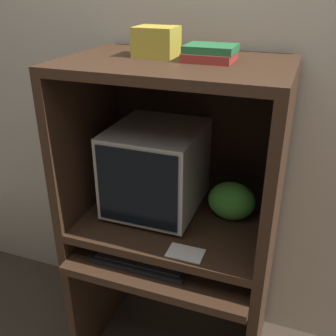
{
  "coord_description": "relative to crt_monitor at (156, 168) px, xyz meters",
  "views": [
    {
      "loc": [
        0.47,
        -1.09,
        1.73
      ],
      "look_at": [
        -0.03,
        0.29,
        1.02
      ],
      "focal_mm": 42.0,
      "sensor_mm": 36.0,
      "label": 1
    }
  ],
  "objects": [
    {
      "name": "desk_base",
      "position": [
        0.11,
        -0.09,
        -0.58
      ],
      "size": [
        0.85,
        0.63,
        0.67
      ],
      "color": "#382316",
      "rests_on": "ground_plane"
    },
    {
      "name": "hutch_upper",
      "position": [
        0.11,
        -0.02,
        0.24
      ],
      "size": [
        0.85,
        0.58,
        0.68
      ],
      "color": "#382316",
      "rests_on": "desk_monitor_shelf"
    },
    {
      "name": "paper_card",
      "position": [
        0.23,
        -0.28,
        -0.2
      ],
      "size": [
        0.14,
        0.09,
        0.0
      ],
      "color": "white",
      "rests_on": "desk_monitor_shelf"
    },
    {
      "name": "book_stack",
      "position": [
        0.23,
        -0.03,
        0.51
      ],
      "size": [
        0.18,
        0.15,
        0.06
      ],
      "color": "maroon",
      "rests_on": "hutch_upper"
    },
    {
      "name": "keyboard",
      "position": [
        0.03,
        -0.24,
        -0.31
      ],
      "size": [
        0.4,
        0.16,
        0.03
      ],
      "color": "black",
      "rests_on": "desk_base"
    },
    {
      "name": "crt_monitor",
      "position": [
        0.0,
        0.0,
        0.0
      ],
      "size": [
        0.38,
        0.43,
        0.38
      ],
      "color": "beige",
      "rests_on": "desk_monitor_shelf"
    },
    {
      "name": "snack_bag",
      "position": [
        0.33,
        0.03,
        -0.12
      ],
      "size": [
        0.2,
        0.15,
        0.17
      ],
      "color": "green",
      "rests_on": "desk_monitor_shelf"
    },
    {
      "name": "desk_monitor_shelf",
      "position": [
        0.11,
        -0.05,
        -0.23
      ],
      "size": [
        0.85,
        0.58,
        0.12
      ],
      "color": "#382316",
      "rests_on": "desk_base"
    },
    {
      "name": "storage_box",
      "position": [
        0.01,
        -0.01,
        0.53
      ],
      "size": [
        0.15,
        0.13,
        0.11
      ],
      "color": "gold",
      "rests_on": "hutch_upper"
    },
    {
      "name": "mouse",
      "position": [
        0.29,
        -0.23,
        -0.31
      ],
      "size": [
        0.06,
        0.04,
        0.03
      ],
      "color": "#B7B7B7",
      "rests_on": "desk_base"
    },
    {
      "name": "wall_back",
      "position": [
        0.11,
        0.3,
        0.31
      ],
      "size": [
        6.0,
        0.06,
        2.6
      ],
      "color": "#B2A893",
      "rests_on": "ground_plane"
    }
  ]
}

